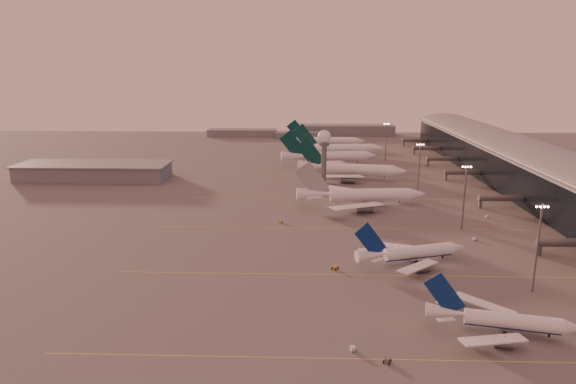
{
  "coord_description": "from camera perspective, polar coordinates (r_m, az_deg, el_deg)",
  "views": [
    {
      "loc": [
        -4.64,
        -131.97,
        59.94
      ],
      "look_at": [
        -11.36,
        73.67,
        9.48
      ],
      "focal_mm": 32.0,
      "sensor_mm": 36.0,
      "label": 1
    }
  ],
  "objects": [
    {
      "name": "gsv_catering_a",
      "position": [
        139.77,
        27.85,
        -12.4
      ],
      "size": [
        5.41,
        3.72,
        4.07
      ],
      "color": "silver",
      "rests_on": "ground"
    },
    {
      "name": "radar_tower",
      "position": [
        255.15,
        4.03,
        4.95
      ],
      "size": [
        6.4,
        6.4,
        31.1
      ],
      "color": "#595C61",
      "rests_on": "ground"
    },
    {
      "name": "gsv_tug_near",
      "position": [
        114.0,
        10.97,
        -17.93
      ],
      "size": [
        3.2,
        3.86,
        0.95
      ],
      "color": "#5B5E60",
      "rests_on": "ground"
    },
    {
      "name": "widebody_white",
      "position": [
        228.26,
        8.18,
        -0.67
      ],
      "size": [
        57.89,
        46.23,
        20.36
      ],
      "color": "white",
      "rests_on": "ground"
    },
    {
      "name": "greentail_b",
      "position": [
        322.0,
        4.6,
        3.71
      ],
      "size": [
        60.9,
        48.89,
        22.19
      ],
      "color": "white",
      "rests_on": "ground"
    },
    {
      "name": "mast_d",
      "position": [
        339.28,
        10.83,
        5.71
      ],
      "size": [
        3.6,
        0.56,
        25.0
      ],
      "color": "#595C61",
      "rests_on": "ground"
    },
    {
      "name": "distant_horizon",
      "position": [
        460.59,
        2.78,
        6.77
      ],
      "size": [
        165.0,
        37.5,
        9.0
      ],
      "color": "slate",
      "rests_on": "ground"
    },
    {
      "name": "hangar",
      "position": [
        300.62,
        -20.75,
        2.22
      ],
      "size": [
        82.0,
        27.0,
        8.5
      ],
      "color": "slate",
      "rests_on": "ground"
    },
    {
      "name": "gsv_truck_c",
      "position": [
        202.4,
        -0.76,
        -3.13
      ],
      "size": [
        4.5,
        5.35,
        2.1
      ],
      "color": "gold",
      "rests_on": "ground"
    },
    {
      "name": "mast_c",
      "position": [
        252.33,
        14.36,
        2.79
      ],
      "size": [
        3.6,
        0.56,
        25.0
      ],
      "color": "#595C61",
      "rests_on": "ground"
    },
    {
      "name": "gsv_tug_mid",
      "position": [
        157.87,
        5.24,
        -8.38
      ],
      "size": [
        4.35,
        3.82,
        1.06
      ],
      "color": "gold",
      "rests_on": "ground"
    },
    {
      "name": "gsv_truck_b",
      "position": [
        193.84,
        20.12,
        -4.79
      ],
      "size": [
        4.94,
        1.95,
        1.98
      ],
      "color": "silver",
      "rests_on": "ground"
    },
    {
      "name": "gsv_tug_hangar",
      "position": [
        295.38,
        11.07,
        1.91
      ],
      "size": [
        3.98,
        3.43,
        0.98
      ],
      "color": "gold",
      "rests_on": "ground"
    },
    {
      "name": "taxiway_markings",
      "position": [
        200.31,
        11.77,
        -3.93
      ],
      "size": [
        180.0,
        185.25,
        0.02
      ],
      "color": "#D0C549",
      "rests_on": "ground"
    },
    {
      "name": "ground",
      "position": [
        145.02,
        3.6,
        -10.66
      ],
      "size": [
        700.0,
        700.0,
        0.0
      ],
      "primitive_type": "plane",
      "color": "#585555",
      "rests_on": "ground"
    },
    {
      "name": "narrowbody_near",
      "position": [
        131.09,
        22.59,
        -13.23
      ],
      "size": [
        34.25,
        27.04,
        13.56
      ],
      "color": "white",
      "rests_on": "ground"
    },
    {
      "name": "greentail_c",
      "position": [
        352.76,
        5.71,
        4.59
      ],
      "size": [
        62.42,
        50.25,
        22.67
      ],
      "color": "white",
      "rests_on": "ground"
    },
    {
      "name": "gsv_tug_far",
      "position": [
        234.71,
        4.99,
        -0.94
      ],
      "size": [
        4.13,
        4.09,
        1.04
      ],
      "color": "silver",
      "rests_on": "ground"
    },
    {
      "name": "terminal",
      "position": [
        271.47,
        26.33,
        1.85
      ],
      "size": [
        57.0,
        362.0,
        23.04
      ],
      "color": "black",
      "rests_on": "ground"
    },
    {
      "name": "narrowbody_mid",
      "position": [
        165.41,
        13.52,
        -6.76
      ],
      "size": [
        36.66,
        28.8,
        14.77
      ],
      "color": "white",
      "rests_on": "ground"
    },
    {
      "name": "mast_a",
      "position": [
        153.22,
        26.01,
        -5.22
      ],
      "size": [
        3.6,
        0.56,
        25.0
      ],
      "color": "#595C61",
      "rests_on": "ground"
    },
    {
      "name": "gsv_catering_b",
      "position": [
        223.25,
        21.3,
        -2.19
      ],
      "size": [
        5.65,
        3.45,
        4.31
      ],
      "color": "silver",
      "rests_on": "ground"
    },
    {
      "name": "mast_b",
      "position": [
        201.62,
        19.02,
        -0.24
      ],
      "size": [
        3.6,
        0.56,
        25.0
      ],
      "color": "#595C61",
      "rests_on": "ground"
    },
    {
      "name": "gsv_truck_a",
      "position": [
        116.69,
        7.42,
        -16.61
      ],
      "size": [
        5.86,
        3.66,
        2.23
      ],
      "color": "silver",
      "rests_on": "ground"
    },
    {
      "name": "greentail_d",
      "position": [
        391.34,
        4.25,
        5.48
      ],
      "size": [
        58.35,
        47.14,
        21.2
      ],
      "color": "white",
      "rests_on": "ground"
    },
    {
      "name": "greentail_a",
      "position": [
        283.1,
        7.07,
        2.25
      ],
      "size": [
        59.87,
        47.9,
        21.97
      ],
      "color": "white",
      "rests_on": "ground"
    }
  ]
}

